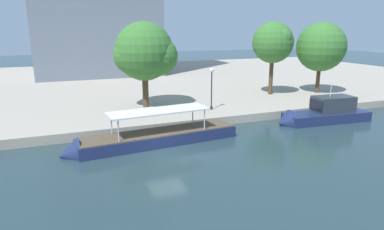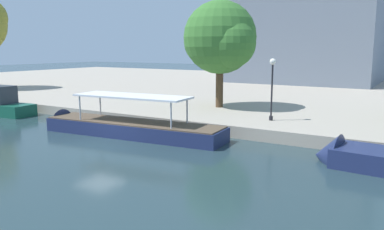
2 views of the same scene
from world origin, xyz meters
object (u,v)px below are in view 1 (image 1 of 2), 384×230
Objects in this scene: motor_yacht_3 at (322,115)px; tree_2 at (320,47)px; tree_1 at (145,53)px; tree_0 at (274,42)px; lamp_post at (212,83)px; tour_boat_2 at (149,141)px.

tree_2 is at bearing -123.95° from motor_yacht_3.
motor_yacht_3 is 18.78m from tree_1.
tree_2 reaches higher than motor_yacht_3.
tree_1 is at bearing -175.78° from tree_0.
tree_0 is at bearing 169.16° from tree_2.
tree_0 is (1.36, 10.67, 6.60)m from motor_yacht_3.
tree_1 is 0.99× the size of tree_2.
tree_1 is at bearing 148.60° from lamp_post.
lamp_post reaches higher than motor_yacht_3.
tree_1 is (2.28, 9.76, 6.15)m from tour_boat_2.
lamp_post is (-9.21, 5.83, 2.89)m from motor_yacht_3.
tree_0 is 1.00× the size of tree_2.
tree_0 is 6.32m from tree_2.
tree_0 is at bearing 24.60° from lamp_post.
lamp_post is 17.43m from tree_2.
lamp_post is 0.48× the size of tree_2.
tree_2 is at bearing 0.09° from tree_1.
tree_1 is (-5.94, 3.62, 2.91)m from lamp_post.
tour_boat_2 is 17.44m from motor_yacht_3.
lamp_post is 7.54m from tree_1.
tour_boat_2 is 27.57m from tree_2.
tour_boat_2 is at bearing -158.59° from tree_2.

